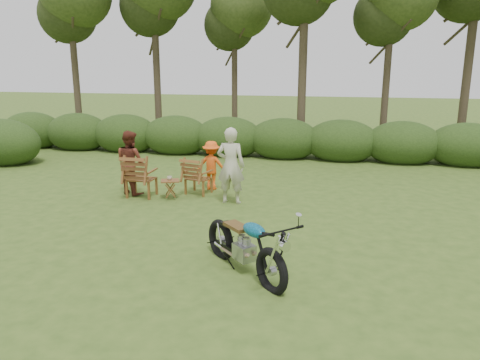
% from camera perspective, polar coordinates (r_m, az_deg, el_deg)
% --- Properties ---
extents(ground, '(80.00, 80.00, 0.00)m').
position_cam_1_polar(ground, '(8.19, -2.59, -9.41)').
color(ground, '#334C19').
rests_on(ground, ground).
extents(tree_line, '(22.52, 11.62, 8.14)m').
position_cam_1_polar(tree_line, '(17.06, 7.65, 15.84)').
color(tree_line, '#332A1C').
rests_on(tree_line, ground).
extents(motorcycle, '(2.03, 2.03, 1.19)m').
position_cam_1_polar(motorcycle, '(7.68, 0.50, -11.07)').
color(motorcycle, '#0D87B2').
rests_on(motorcycle, ground).
extents(lawn_chair_right, '(0.79, 0.79, 0.95)m').
position_cam_1_polar(lawn_chair_right, '(12.06, -5.03, -1.65)').
color(lawn_chair_right, '#5F2F17').
rests_on(lawn_chair_right, ground).
extents(lawn_chair_left, '(0.74, 0.74, 1.07)m').
position_cam_1_polar(lawn_chair_left, '(12.02, -11.83, -1.95)').
color(lawn_chair_left, brown).
rests_on(lawn_chair_left, ground).
extents(side_table, '(0.56, 0.52, 0.47)m').
position_cam_1_polar(side_table, '(11.64, -8.49, -1.13)').
color(side_table, brown).
rests_on(side_table, ground).
extents(cup, '(0.14, 0.14, 0.10)m').
position_cam_1_polar(cup, '(11.60, -8.60, 0.26)').
color(cup, beige).
rests_on(cup, side_table).
extents(adult_a, '(0.67, 0.45, 1.82)m').
position_cam_1_polar(adult_a, '(11.23, -1.10, -2.79)').
color(adult_a, beige).
rests_on(adult_a, ground).
extents(adult_b, '(0.98, 0.91, 1.63)m').
position_cam_1_polar(adult_b, '(12.35, -13.00, -1.59)').
color(adult_b, '#5F281B').
rests_on(adult_b, ground).
extents(child, '(0.84, 0.49, 1.29)m').
position_cam_1_polar(child, '(12.44, -3.43, -1.12)').
color(child, '#EF5816').
rests_on(child, ground).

